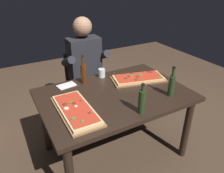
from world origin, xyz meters
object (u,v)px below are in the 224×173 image
(pizza_rectangular_left, at_px, (76,110))
(wine_bottle_dark, at_px, (142,101))
(vinegar_bottle_green, at_px, (84,73))
(diner_chair, at_px, (84,82))
(dining_table, at_px, (114,102))
(pizza_rectangular_front, at_px, (138,78))
(tumbler_near_camera, at_px, (102,73))
(oil_bottle_amber, at_px, (172,85))
(seated_diner, at_px, (86,67))

(pizza_rectangular_left, xyz_separation_m, wine_bottle_dark, (0.47, -0.27, 0.09))
(vinegar_bottle_green, xyz_separation_m, diner_chair, (0.19, 0.51, -0.37))
(pizza_rectangular_left, bearing_deg, diner_chair, 64.97)
(dining_table, relative_size, pizza_rectangular_front, 2.30)
(wine_bottle_dark, bearing_deg, pizza_rectangular_left, 150.16)
(vinegar_bottle_green, xyz_separation_m, tumbler_near_camera, (0.23, 0.04, -0.07))
(oil_bottle_amber, relative_size, diner_chair, 0.33)
(diner_chair, bearing_deg, wine_bottle_dark, -89.44)
(wine_bottle_dark, bearing_deg, dining_table, 94.79)
(pizza_rectangular_front, height_order, pizza_rectangular_left, same)
(wine_bottle_dark, distance_m, tumbler_near_camera, 0.78)
(tumbler_near_camera, height_order, seated_diner, seated_diner)
(vinegar_bottle_green, bearing_deg, wine_bottle_dark, -74.80)
(wine_bottle_dark, height_order, vinegar_bottle_green, vinegar_bottle_green)
(dining_table, height_order, seated_diner, seated_diner)
(vinegar_bottle_green, distance_m, diner_chair, 0.65)
(diner_chair, height_order, seated_diner, seated_diner)
(wine_bottle_dark, relative_size, tumbler_near_camera, 2.83)
(pizza_rectangular_left, bearing_deg, oil_bottle_amber, -11.11)
(oil_bottle_amber, distance_m, tumbler_near_camera, 0.78)
(dining_table, height_order, diner_chair, diner_chair)
(vinegar_bottle_green, height_order, seated_diner, seated_diner)
(tumbler_near_camera, relative_size, seated_diner, 0.07)
(pizza_rectangular_front, distance_m, pizza_rectangular_left, 0.84)
(dining_table, distance_m, tumbler_near_camera, 0.42)
(wine_bottle_dark, bearing_deg, diner_chair, 90.56)
(pizza_rectangular_left, bearing_deg, tumbler_near_camera, 45.72)
(diner_chair, bearing_deg, oil_bottle_amber, -69.97)
(pizza_rectangular_front, relative_size, wine_bottle_dark, 2.30)
(seated_diner, bearing_deg, pizza_rectangular_front, -60.24)
(pizza_rectangular_front, bearing_deg, seated_diner, 119.76)
(dining_table, distance_m, oil_bottle_amber, 0.56)
(wine_bottle_dark, distance_m, seated_diner, 1.13)
(pizza_rectangular_front, xyz_separation_m, tumbler_near_camera, (-0.31, 0.26, 0.02))
(wine_bottle_dark, xyz_separation_m, vinegar_bottle_green, (-0.20, 0.73, 0.00))
(dining_table, relative_size, tumbler_near_camera, 14.95)
(tumbler_near_camera, bearing_deg, pizza_rectangular_front, -40.37)
(vinegar_bottle_green, height_order, diner_chair, vinegar_bottle_green)
(pizza_rectangular_front, xyz_separation_m, oil_bottle_amber, (0.07, -0.42, 0.09))
(pizza_rectangular_front, relative_size, vinegar_bottle_green, 2.03)
(pizza_rectangular_front, xyz_separation_m, diner_chair, (-0.35, 0.73, -0.27))
(pizza_rectangular_front, height_order, diner_chair, diner_chair)
(diner_chair, bearing_deg, vinegar_bottle_green, -110.20)
(dining_table, distance_m, diner_chair, 0.87)
(diner_chair, xyz_separation_m, seated_diner, (-0.00, -0.12, 0.26))
(dining_table, xyz_separation_m, pizza_rectangular_front, (0.37, 0.13, 0.12))
(tumbler_near_camera, bearing_deg, pizza_rectangular_left, -134.28)
(tumbler_near_camera, bearing_deg, dining_table, -98.74)
(pizza_rectangular_left, relative_size, vinegar_bottle_green, 2.00)
(pizza_rectangular_left, height_order, seated_diner, seated_diner)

